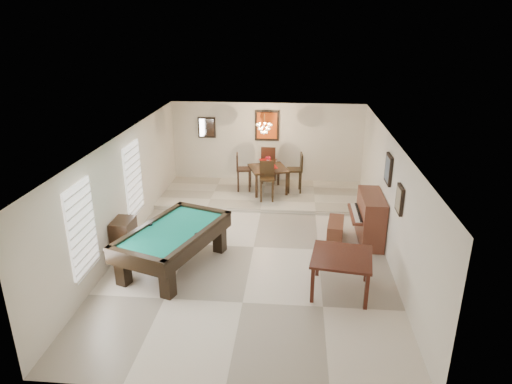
% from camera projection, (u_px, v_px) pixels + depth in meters
% --- Properties ---
extents(ground_plane, '(6.00, 9.00, 0.02)m').
position_uv_depth(ground_plane, '(254.00, 247.00, 10.67)').
color(ground_plane, beige).
extents(wall_back, '(6.00, 0.04, 2.60)m').
position_uv_depth(wall_back, '(267.00, 144.00, 14.40)').
color(wall_back, silver).
rests_on(wall_back, ground_plane).
extents(wall_front, '(6.00, 0.04, 2.60)m').
position_uv_depth(wall_front, '(222.00, 318.00, 6.02)').
color(wall_front, silver).
rests_on(wall_front, ground_plane).
extents(wall_left, '(0.04, 9.00, 2.60)m').
position_uv_depth(wall_left, '(124.00, 191.00, 10.46)').
color(wall_left, silver).
rests_on(wall_left, ground_plane).
extents(wall_right, '(0.04, 9.00, 2.60)m').
position_uv_depth(wall_right, '(390.00, 200.00, 9.96)').
color(wall_right, silver).
rests_on(wall_right, ground_plane).
extents(ceiling, '(6.00, 9.00, 0.04)m').
position_uv_depth(ceiling, '(254.00, 139.00, 9.75)').
color(ceiling, white).
rests_on(ceiling, wall_back).
extents(dining_step, '(6.00, 2.50, 0.12)m').
position_uv_depth(dining_step, '(264.00, 195.00, 13.67)').
color(dining_step, beige).
rests_on(dining_step, ground_plane).
extents(window_left_front, '(0.06, 1.00, 1.70)m').
position_uv_depth(window_left_front, '(82.00, 228.00, 8.37)').
color(window_left_front, white).
rests_on(window_left_front, wall_left).
extents(window_left_rear, '(0.06, 1.00, 1.70)m').
position_uv_depth(window_left_rear, '(133.00, 178.00, 10.98)').
color(window_left_rear, white).
rests_on(window_left_rear, wall_left).
extents(pool_table, '(2.18, 2.89, 0.86)m').
position_uv_depth(pool_table, '(174.00, 248.00, 9.69)').
color(pool_table, black).
rests_on(pool_table, ground_plane).
extents(square_table, '(1.27, 1.27, 0.78)m').
position_uv_depth(square_table, '(341.00, 274.00, 8.81)').
color(square_table, '#33140C').
rests_on(square_table, ground_plane).
extents(upright_piano, '(0.78, 1.40, 1.17)m').
position_uv_depth(upright_piano, '(365.00, 218.00, 10.79)').
color(upright_piano, brown).
rests_on(upright_piano, ground_plane).
extents(piano_bench, '(0.47, 0.96, 0.51)m').
position_uv_depth(piano_bench, '(335.00, 231.00, 10.89)').
color(piano_bench, brown).
rests_on(piano_bench, ground_plane).
extents(apothecary_chest, '(0.42, 0.63, 0.94)m').
position_uv_depth(apothecary_chest, '(124.00, 240.00, 9.98)').
color(apothecary_chest, black).
rests_on(apothecary_chest, ground_plane).
extents(dining_table, '(1.31, 1.31, 0.86)m').
position_uv_depth(dining_table, '(268.00, 177.00, 13.66)').
color(dining_table, black).
rests_on(dining_table, dining_step).
extents(flower_vase, '(0.15, 0.15, 0.24)m').
position_uv_depth(flower_vase, '(268.00, 160.00, 13.46)').
color(flower_vase, '#AF0F1E').
rests_on(flower_vase, dining_table).
extents(dining_chair_south, '(0.44, 0.44, 1.11)m').
position_uv_depth(dining_chair_south, '(267.00, 182.00, 12.93)').
color(dining_chair_south, black).
rests_on(dining_chair_south, dining_step).
extents(dining_chair_north, '(0.47, 0.47, 1.20)m').
position_uv_depth(dining_chair_north, '(269.00, 164.00, 14.34)').
color(dining_chair_north, black).
rests_on(dining_chair_north, dining_step).
extents(dining_chair_west, '(0.47, 0.47, 1.15)m').
position_uv_depth(dining_chair_west, '(244.00, 172.00, 13.69)').
color(dining_chair_west, black).
rests_on(dining_chair_west, dining_step).
extents(dining_chair_east, '(0.47, 0.47, 1.18)m').
position_uv_depth(dining_chair_east, '(294.00, 173.00, 13.57)').
color(dining_chair_east, black).
rests_on(dining_chair_east, dining_step).
extents(chandelier, '(0.44, 0.44, 0.60)m').
position_uv_depth(chandelier, '(264.00, 125.00, 12.87)').
color(chandelier, '#FFE5B2').
rests_on(chandelier, ceiling).
extents(back_painting, '(0.75, 0.06, 0.95)m').
position_uv_depth(back_painting, '(267.00, 126.00, 14.15)').
color(back_painting, '#D84C14').
rests_on(back_painting, wall_back).
extents(back_mirror, '(0.55, 0.06, 0.65)m').
position_uv_depth(back_mirror, '(207.00, 128.00, 14.34)').
color(back_mirror, white).
rests_on(back_mirror, wall_back).
extents(right_picture_upper, '(0.06, 0.55, 0.65)m').
position_uv_depth(right_picture_upper, '(389.00, 169.00, 10.03)').
color(right_picture_upper, slate).
rests_on(right_picture_upper, wall_right).
extents(right_picture_lower, '(0.06, 0.45, 0.55)m').
position_uv_depth(right_picture_lower, '(400.00, 199.00, 8.89)').
color(right_picture_lower, gray).
rests_on(right_picture_lower, wall_right).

